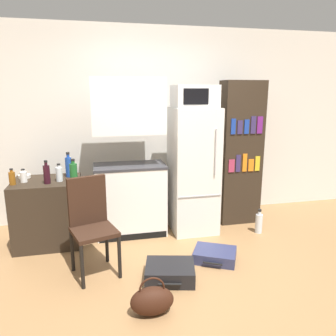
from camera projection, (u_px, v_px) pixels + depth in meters
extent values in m
plane|color=olive|center=(187.00, 288.00, 3.04)|extent=(24.00, 24.00, 0.00)
cube|color=silver|center=(163.00, 124.00, 4.68)|extent=(6.40, 0.10, 2.65)
cube|color=#2D2319|center=(49.00, 212.00, 3.89)|extent=(0.76, 0.63, 0.78)
cube|color=white|center=(131.00, 200.00, 4.16)|extent=(0.86, 0.48, 0.87)
cube|color=#333338|center=(130.00, 166.00, 4.06)|extent=(0.88, 0.49, 0.03)
cube|color=white|center=(128.00, 106.00, 3.89)|extent=(0.86, 0.40, 0.66)
cube|color=black|center=(134.00, 237.00, 4.02)|extent=(0.83, 0.01, 0.08)
cube|color=silver|center=(193.00, 170.00, 4.20)|extent=(0.56, 0.59, 1.59)
cube|color=gray|center=(200.00, 196.00, 3.97)|extent=(0.54, 0.01, 0.01)
cylinder|color=silver|center=(216.00, 152.00, 3.88)|extent=(0.02, 0.02, 0.56)
cube|color=silver|center=(194.00, 96.00, 3.98)|extent=(0.52, 0.43, 0.27)
cube|color=black|center=(196.00, 97.00, 3.76)|extent=(0.30, 0.01, 0.18)
cube|color=#2D2319|center=(240.00, 154.00, 4.44)|extent=(0.55, 0.30, 1.93)
cube|color=#A33351|center=(232.00, 166.00, 4.28)|extent=(0.08, 0.01, 0.17)
cube|color=#332856|center=(238.00, 163.00, 4.29)|extent=(0.06, 0.01, 0.23)
cube|color=orange|center=(245.00, 163.00, 4.31)|extent=(0.06, 0.01, 0.24)
cube|color=orange|center=(251.00, 165.00, 4.34)|extent=(0.08, 0.01, 0.16)
cube|color=gold|center=(257.00, 164.00, 4.36)|extent=(0.06, 0.01, 0.20)
cube|color=#193899|center=(233.00, 127.00, 4.16)|extent=(0.06, 0.01, 0.20)
cube|color=#332856|center=(240.00, 127.00, 4.19)|extent=(0.07, 0.01, 0.17)
cube|color=#193899|center=(247.00, 127.00, 4.20)|extent=(0.06, 0.01, 0.18)
cube|color=#332856|center=(253.00, 125.00, 4.22)|extent=(0.07, 0.01, 0.22)
cube|color=#661E75|center=(260.00, 125.00, 4.24)|extent=(0.08, 0.01, 0.22)
cylinder|color=white|center=(24.00, 177.00, 3.72)|extent=(0.08, 0.08, 0.12)
cylinder|color=white|center=(23.00, 171.00, 3.70)|extent=(0.03, 0.03, 0.02)
cylinder|color=black|center=(23.00, 169.00, 3.70)|extent=(0.04, 0.04, 0.01)
cylinder|color=#1E6028|center=(73.00, 172.00, 3.79)|extent=(0.09, 0.09, 0.20)
cylinder|color=#1E6028|center=(73.00, 162.00, 3.76)|extent=(0.04, 0.04, 0.04)
cylinder|color=black|center=(73.00, 160.00, 3.75)|extent=(0.05, 0.05, 0.02)
cylinder|color=#1E47A3|center=(69.00, 167.00, 3.94)|extent=(0.08, 0.08, 0.24)
cylinder|color=#1E47A3|center=(68.00, 156.00, 3.91)|extent=(0.03, 0.03, 0.04)
cylinder|color=black|center=(68.00, 153.00, 3.90)|extent=(0.04, 0.04, 0.02)
cylinder|color=silver|center=(59.00, 174.00, 3.75)|extent=(0.08, 0.08, 0.16)
cylinder|color=silver|center=(59.00, 166.00, 3.73)|extent=(0.03, 0.03, 0.03)
cylinder|color=black|center=(58.00, 164.00, 3.73)|extent=(0.04, 0.04, 0.02)
cylinder|color=brown|center=(12.00, 178.00, 3.61)|extent=(0.07, 0.07, 0.14)
cylinder|color=brown|center=(11.00, 171.00, 3.59)|extent=(0.03, 0.03, 0.03)
cylinder|color=black|center=(11.00, 169.00, 3.59)|extent=(0.04, 0.04, 0.01)
cylinder|color=black|center=(47.00, 175.00, 3.65)|extent=(0.07, 0.07, 0.21)
cylinder|color=black|center=(46.00, 164.00, 3.62)|extent=(0.03, 0.03, 0.04)
cylinder|color=black|center=(46.00, 161.00, 3.62)|extent=(0.04, 0.04, 0.02)
cylinder|color=silver|center=(25.00, 176.00, 3.91)|extent=(0.14, 0.14, 0.04)
cylinder|color=black|center=(82.00, 267.00, 2.99)|extent=(0.04, 0.04, 0.44)
cylinder|color=black|center=(120.00, 257.00, 3.17)|extent=(0.04, 0.04, 0.44)
cylinder|color=black|center=(72.00, 251.00, 3.30)|extent=(0.04, 0.04, 0.44)
cylinder|color=black|center=(107.00, 243.00, 3.48)|extent=(0.04, 0.04, 0.44)
cube|color=#331E14|center=(94.00, 231.00, 3.18)|extent=(0.50, 0.50, 0.04)
cube|color=#331E14|center=(87.00, 200.00, 3.27)|extent=(0.38, 0.16, 0.49)
cube|color=black|center=(170.00, 272.00, 3.18)|extent=(0.54, 0.47, 0.15)
cylinder|color=black|center=(170.00, 284.00, 2.97)|extent=(0.21, 0.07, 0.02)
cube|color=navy|center=(215.00, 255.00, 3.54)|extent=(0.54, 0.50, 0.12)
cylinder|color=black|center=(213.00, 264.00, 3.37)|extent=(0.19, 0.11, 0.02)
ellipsoid|color=#33190F|center=(152.00, 301.00, 2.67)|extent=(0.36, 0.20, 0.24)
torus|color=#33190F|center=(152.00, 289.00, 2.64)|extent=(0.21, 0.02, 0.21)
cylinder|color=silver|center=(259.00, 223.00, 4.22)|extent=(0.09, 0.09, 0.25)
cylinder|color=silver|center=(259.00, 213.00, 4.19)|extent=(0.04, 0.04, 0.04)
cylinder|color=black|center=(260.00, 210.00, 4.18)|extent=(0.05, 0.05, 0.03)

